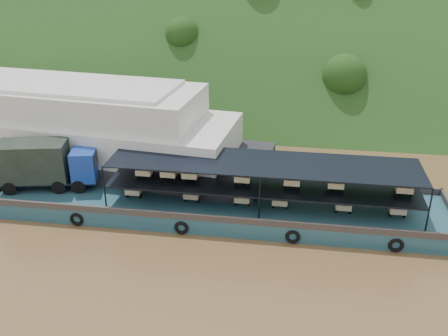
# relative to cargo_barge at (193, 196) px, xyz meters

# --- Properties ---
(ground) EXTENTS (160.00, 160.00, 0.00)m
(ground) POSITION_rel_cargo_barge_xyz_m (4.19, -1.51, -1.29)
(ground) COLOR brown
(ground) RESTS_ON ground
(hillside) EXTENTS (140.00, 39.60, 39.60)m
(hillside) POSITION_rel_cargo_barge_xyz_m (4.19, 34.49, -1.29)
(hillside) COLOR #183914
(hillside) RESTS_ON ground
(cargo_barge) EXTENTS (35.08, 7.18, 5.09)m
(cargo_barge) POSITION_rel_cargo_barge_xyz_m (0.00, 0.00, 0.00)
(cargo_barge) COLOR #16404F
(cargo_barge) RESTS_ON ground
(passenger_ferry) EXTENTS (41.43, 14.41, 8.22)m
(passenger_ferry) POSITION_rel_cargo_barge_xyz_m (-14.90, 6.52, 2.27)
(passenger_ferry) COLOR black
(passenger_ferry) RESTS_ON ground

